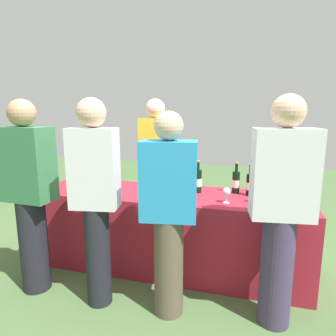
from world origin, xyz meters
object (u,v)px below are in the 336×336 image
Objects in this scene: wine_bottle_1 at (184,181)px; wine_glass_1 at (114,183)px; wine_bottle_4 at (250,185)px; menu_board at (278,208)px; guest_0 at (29,192)px; wine_bottle_0 at (91,174)px; guest_1 at (95,196)px; wine_glass_0 at (87,181)px; wine_glass_2 at (227,192)px; server_pouring at (156,163)px; guest_2 at (169,210)px; ice_bucket at (272,186)px; wine_bottle_2 at (198,181)px; guest_3 at (281,207)px; wine_glass_3 at (255,192)px; wine_bottle_3 at (236,182)px.

wine_bottle_1 reaches higher than wine_glass_1.
menu_board is at bearing 64.19° from wine_bottle_4.
wine_bottle_0 is at bearing 84.31° from guest_0.
menu_board is (0.34, 0.71, -0.43)m from wine_bottle_4.
guest_1 is at bearing 0.60° from guest_0.
wine_glass_0 is 0.09× the size of guest_1.
wine_glass_2 is (1.48, -0.28, -0.02)m from wine_bottle_0.
server_pouring is 1.47m from guest_2.
wine_glass_2 is (-0.19, -0.29, -0.01)m from wine_bottle_4.
wine_glass_0 is 1.78m from ice_bucket.
guest_2 is 1.76× the size of menu_board.
guest_1 is (0.63, -0.03, 0.03)m from guest_0.
wine_bottle_2 is 0.82m from wine_glass_1.
guest_3 is at bearing -2.23° from guest_2.
guest_0 is at bearing -162.05° from wine_glass_3.
wine_bottle_4 is 0.22m from wine_glass_3.
guest_3 is at bearing -20.38° from wine_bottle_0.
wine_bottle_0 is 0.37× the size of menu_board.
wine_bottle_0 is at bearing 147.07° from wine_glass_1.
guest_2 is (-0.78, -0.78, -0.04)m from ice_bucket.
wine_bottle_2 is 0.98m from guest_3.
wine_glass_3 is 0.08× the size of guest_3.
server_pouring is at bearing 66.56° from guest_0.
guest_1 is at bearing -149.19° from ice_bucket.
guest_1 is (0.41, -0.56, 0.04)m from wine_glass_0.
wine_bottle_0 is 0.47m from wine_glass_1.
guest_3 reaches higher than ice_bucket.
guest_1 is 1.87× the size of menu_board.
wine_bottle_3 is 2.12× the size of wine_glass_1.
wine_bottle_4 reaches higher than wine_glass_2.
guest_2 is 0.93× the size of guest_3.
wine_bottle_4 is 0.18× the size of guest_0.
guest_0 is at bearing 171.12° from guest_2.
ice_bucket is (0.83, 0.03, -0.01)m from wine_bottle_1.
guest_2 is at bearing -5.98° from guest_1.
ice_bucket is 0.14× the size of guest_0.
ice_bucket is at bearing 50.13° from wine_glass_3.
guest_3 reaches higher than wine_glass_0.
server_pouring is at bearing 128.16° from wine_bottle_1.
wine_glass_0 is 1.08× the size of wine_glass_3.
wine_glass_2 is (1.08, -0.02, -0.01)m from wine_glass_1.
wine_bottle_4 is 0.99m from guest_2.
wine_glass_3 is 0.09× the size of guest_2.
menu_board is (0.14, 1.41, -0.46)m from guest_3.
guest_3 is at bearing -66.21° from wine_bottle_3.
guest_3 is at bearing -38.08° from wine_bottle_1.
guest_1 reaches higher than ice_bucket.
wine_bottle_0 is 2.26× the size of wine_glass_1.
wine_bottle_1 and wine_bottle_2 have the same top height.
wine_bottle_4 is at bearing 9.82° from wine_glass_0.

